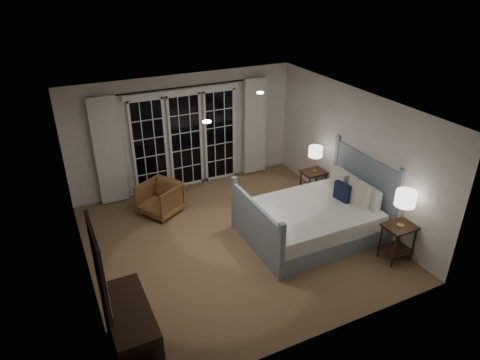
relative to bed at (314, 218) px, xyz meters
name	(u,v)px	position (x,y,z in m)	size (l,w,h in m)	color
floor	(234,241)	(-1.41, 0.44, -0.34)	(5.00, 5.00, 0.00)	brown
ceiling	(233,108)	(-1.41, 0.44, 2.16)	(5.00, 5.00, 0.00)	white
wall_left	(79,213)	(-3.91, 0.44, 0.91)	(0.02, 5.00, 2.50)	silver
wall_right	(352,154)	(1.09, 0.44, 0.91)	(0.02, 5.00, 2.50)	silver
wall_back	(185,132)	(-1.41, 2.94, 0.91)	(5.00, 0.02, 2.50)	silver
wall_front	(320,263)	(-1.41, -2.06, 0.91)	(5.00, 0.02, 2.50)	silver
french_doors	(186,140)	(-1.41, 2.90, 0.75)	(2.50, 0.04, 2.20)	black
curtain_rod	(183,87)	(-1.41, 2.84, 1.91)	(0.03, 0.03, 3.50)	black
curtain_left	(108,151)	(-3.06, 2.82, 0.81)	(0.55, 0.10, 2.25)	silver
curtain_right	(255,127)	(0.24, 2.82, 0.81)	(0.55, 0.10, 2.25)	silver
downlight_a	(260,93)	(-0.61, 1.04, 2.15)	(0.12, 0.12, 0.01)	white
downlight_b	(207,122)	(-2.01, 0.04, 2.15)	(0.12, 0.12, 0.01)	white
bed	(314,218)	(0.00, 0.00, 0.00)	(2.35, 1.70, 1.38)	gray
nightstand_left	(398,237)	(0.83, -1.22, 0.09)	(0.51, 0.41, 0.66)	#321E10
nightstand_right	(313,181)	(0.76, 1.14, 0.07)	(0.49, 0.39, 0.63)	#321E10
lamp_left	(406,199)	(0.83, -1.22, 0.83)	(0.33, 0.33, 0.64)	#AD8945
lamp_right	(316,152)	(0.76, 1.14, 0.73)	(0.28, 0.28, 0.55)	#AD8945
armchair	(160,199)	(-2.32, 1.94, -0.01)	(0.71, 0.73, 0.66)	brown
dresser	(132,334)	(-3.64, -1.36, 0.08)	(0.51, 1.20, 0.85)	#321E10
mirror	(99,267)	(-3.88, -1.36, 1.21)	(0.05, 0.85, 1.00)	#321E10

